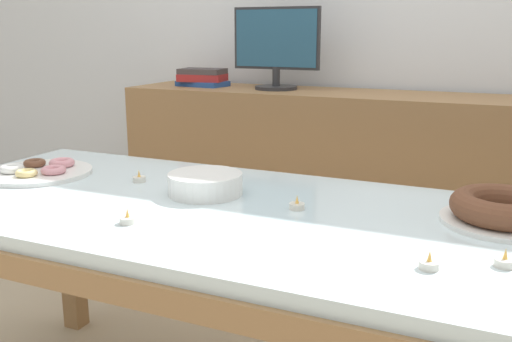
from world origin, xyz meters
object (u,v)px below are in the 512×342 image
object	(u,v)px
tealight_centre	(128,219)
plate_stack	(205,184)
computer_monitor	(276,49)
tealight_near_cakes	(297,205)
tealight_near_front	(139,179)
tealight_left_edge	(505,262)
cake_chocolate_round	(503,209)
tealight_right_edge	(429,264)
pastry_platter	(39,171)
book_stack	(203,78)

from	to	relation	value
tealight_centre	plate_stack	bearing A→B (deg)	81.48
computer_monitor	tealight_centre	xyz separation A→B (m)	(0.22, -1.46, -0.36)
tealight_near_cakes	tealight_near_front	xyz separation A→B (m)	(-0.53, 0.06, 0.00)
computer_monitor	tealight_left_edge	world-z (taller)	computer_monitor
computer_monitor	tealight_centre	world-z (taller)	computer_monitor
cake_chocolate_round	tealight_right_edge	distance (m)	0.37
cake_chocolate_round	pastry_platter	xyz separation A→B (m)	(-1.37, -0.09, -0.02)
computer_monitor	tealight_near_front	bearing A→B (deg)	-89.22
computer_monitor	tealight_right_edge	bearing A→B (deg)	-57.60
book_stack	tealight_centre	bearing A→B (deg)	-67.07
tealight_near_cakes	tealight_near_front	bearing A→B (deg)	173.56
tealight_near_cakes	pastry_platter	bearing A→B (deg)	179.87
tealight_near_cakes	tealight_centre	size ratio (longest dim) A/B	1.00
computer_monitor	tealight_right_edge	distance (m)	1.74
book_stack	pastry_platter	size ratio (longest dim) A/B	0.75
computer_monitor	pastry_platter	bearing A→B (deg)	-105.62
book_stack	tealight_right_edge	xyz separation A→B (m)	(1.31, -1.44, -0.21)
tealight_right_edge	book_stack	bearing A→B (deg)	132.30
pastry_platter	tealight_centre	world-z (taller)	same
book_stack	tealight_near_cakes	world-z (taller)	book_stack
pastry_platter	plate_stack	world-z (taller)	plate_stack
tealight_left_edge	tealight_near_front	distance (m)	1.06
cake_chocolate_round	tealight_left_edge	bearing A→B (deg)	-87.39
tealight_near_cakes	book_stack	bearing A→B (deg)	128.54
book_stack	tealight_right_edge	distance (m)	1.96
computer_monitor	plate_stack	size ratio (longest dim) A/B	2.02
pastry_platter	tealight_left_edge	size ratio (longest dim) A/B	8.42
cake_chocolate_round	tealight_right_edge	xyz separation A→B (m)	(-0.12, -0.35, -0.03)
plate_stack	tealight_right_edge	world-z (taller)	plate_stack
computer_monitor	tealight_near_front	distance (m)	1.18
tealight_near_front	book_stack	bearing A→B (deg)	110.11
cake_chocolate_round	tealight_left_edge	xyz separation A→B (m)	(0.01, -0.27, -0.03)
tealight_near_front	tealight_centre	bearing A→B (deg)	-58.37
cake_chocolate_round	tealight_near_front	size ratio (longest dim) A/B	7.18
plate_stack	pastry_platter	bearing A→B (deg)	-177.66
pastry_platter	book_stack	bearing A→B (deg)	93.20
pastry_platter	tealight_left_edge	distance (m)	1.39
tealight_near_cakes	computer_monitor	bearing A→B (deg)	114.82
tealight_left_edge	tealight_right_edge	world-z (taller)	same
pastry_platter	tealight_left_edge	xyz separation A→B (m)	(1.38, -0.18, -0.00)
cake_chocolate_round	plate_stack	distance (m)	0.77
plate_stack	tealight_left_edge	distance (m)	0.81
pastry_platter	tealight_right_edge	bearing A→B (deg)	-11.55
plate_stack	tealight_right_edge	size ratio (longest dim) A/B	5.25
plate_stack	tealight_right_edge	xyz separation A→B (m)	(0.65, -0.28, -0.02)
tealight_centre	computer_monitor	bearing A→B (deg)	98.57
tealight_left_edge	plate_stack	bearing A→B (deg)	165.19
book_stack	plate_stack	xyz separation A→B (m)	(0.66, -1.16, -0.19)
book_stack	tealight_right_edge	bearing A→B (deg)	-47.70
computer_monitor	tealight_centre	distance (m)	1.52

